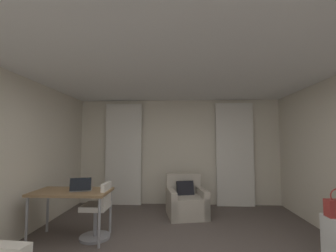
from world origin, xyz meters
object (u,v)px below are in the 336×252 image
at_px(desk, 72,195).
at_px(laptop, 81,188).
at_px(armchair, 186,202).
at_px(desk_chair, 98,213).

relative_size(desk, laptop, 3.20).
xyz_separation_m(desk, laptop, (0.15, -0.01, 0.11)).
height_order(armchair, desk_chair, desk_chair).
bearing_deg(desk, armchair, 33.21).
height_order(desk, laptop, laptop).
relative_size(armchair, desk_chair, 1.03).
xyz_separation_m(armchair, desk_chair, (-1.46, -1.17, 0.11)).
bearing_deg(laptop, desk_chair, 12.59).
distance_m(armchair, desk_chair, 1.88).
bearing_deg(desk_chair, laptop, -167.41).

